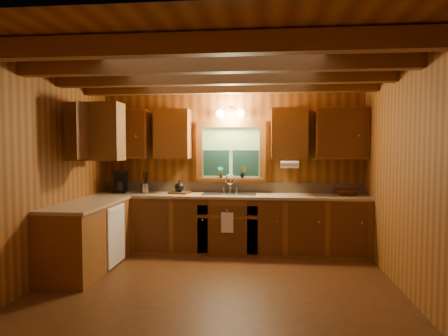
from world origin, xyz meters
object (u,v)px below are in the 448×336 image
Objects in this scene: sink at (229,197)px; coffee_maker at (120,182)px; cutting_board at (179,193)px; wicker_basket at (346,192)px.

coffee_maker reaches higher than sink.
coffee_maker is at bearing -167.98° from cutting_board.
sink is 0.79m from cutting_board.
sink reaches higher than wicker_basket.
coffee_maker is at bearing 179.47° from sink.
wicker_basket is (1.78, 0.06, 0.09)m from sink.
coffee_maker is 0.98m from cutting_board.
sink is at bearing -12.99° from coffee_maker.
cutting_board is 2.57m from wicker_basket.
cutting_board is 0.84× the size of wicker_basket.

